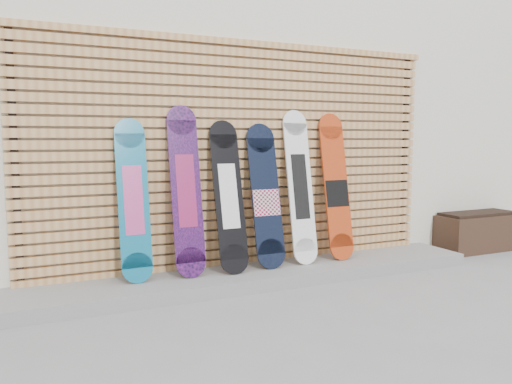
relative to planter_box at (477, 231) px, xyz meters
The scene contains 11 objects.
ground 2.98m from the planter_box, 164.35° to the right, with size 80.00×80.00×0.00m, color gray.
building 3.91m from the planter_box, 131.21° to the left, with size 12.00×5.00×3.60m, color beige.
concrete_step 3.02m from the planter_box, behind, with size 4.60×0.70×0.12m, color slate.
slat_wall 3.17m from the planter_box, behind, with size 4.26×0.08×2.29m.
planter_box is the anchor object (origin of this frame).
snowboard_0 4.16m from the planter_box, behind, with size 0.27×0.29×1.41m.
snowboard_1 3.71m from the planter_box, behind, with size 0.28×0.32×1.54m.
snowboard_2 3.30m from the planter_box, behind, with size 0.28×0.37×1.41m.
snowboard_3 2.92m from the planter_box, behind, with size 0.29×0.34×1.38m.
snowboard_4 2.56m from the planter_box, behind, with size 0.26×0.32×1.52m.
snowboard_5 2.15m from the planter_box, behind, with size 0.28×0.32×1.50m.
Camera 1 is at (-2.05, -3.53, 1.35)m, focal length 35.00 mm.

